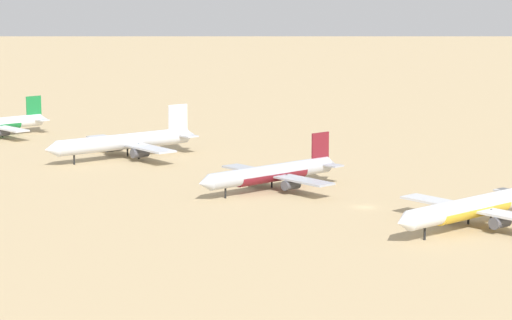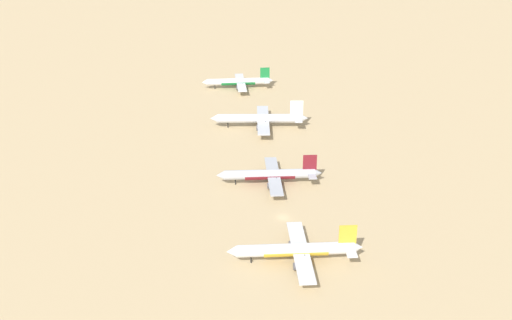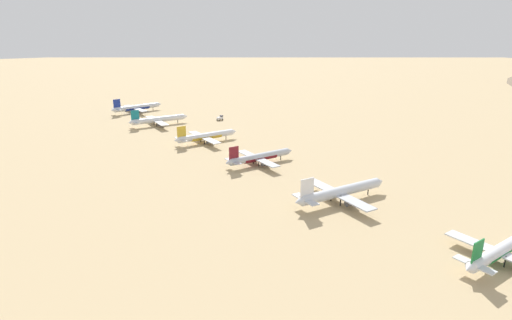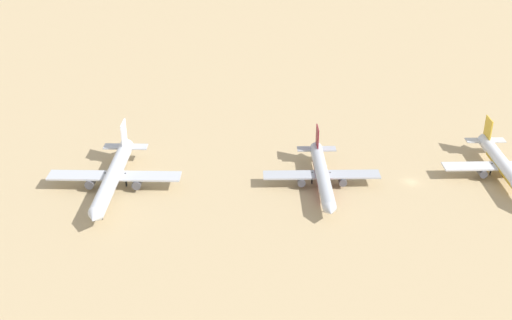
# 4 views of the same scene
# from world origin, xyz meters

# --- Properties ---
(ground_plane) EXTENTS (1843.38, 1843.38, 0.00)m
(ground_plane) POSITION_xyz_m (0.00, 0.00, 0.00)
(ground_plane) COLOR tan
(parked_jet_1) EXTENTS (49.06, 39.74, 14.18)m
(parked_jet_1) POSITION_xyz_m (6.07, -89.89, 4.77)
(parked_jet_1) COLOR silver
(parked_jet_1) RESTS_ON ground
(parked_jet_2) EXTENTS (43.57, 35.35, 12.57)m
(parked_jet_2) POSITION_xyz_m (3.61, -27.78, 4.18)
(parked_jet_2) COLOR #B2B7C1
(parked_jet_2) RESTS_ON ground
(parked_jet_3) EXTENTS (45.11, 36.61, 13.01)m
(parked_jet_3) POSITION_xyz_m (-2.66, 28.27, 4.33)
(parked_jet_3) COLOR silver
(parked_jet_3) RESTS_ON ground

